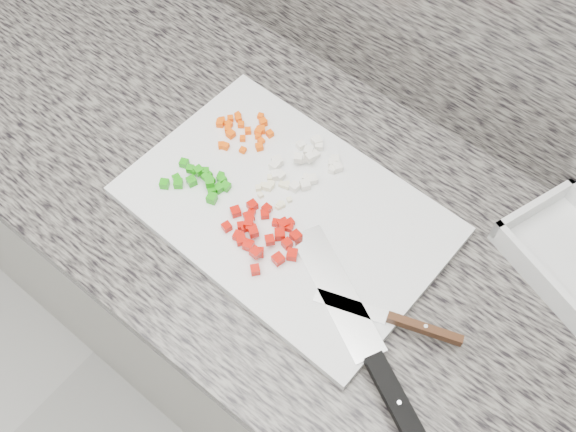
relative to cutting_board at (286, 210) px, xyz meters
The scene contains 10 objects.
cabinet 0.48m from the cutting_board, 152.97° to the left, with size 3.92×0.62×0.86m, color beige.
countertop 0.06m from the cutting_board, 152.97° to the left, with size 3.96×0.64×0.04m, color #69655D.
cutting_board is the anchor object (origin of this frame).
carrot_pile 0.17m from the cutting_board, 154.15° to the left, with size 0.10×0.11×0.01m.
onion_pile 0.09m from the cutting_board, 107.90° to the left, with size 0.11×0.12×0.02m.
green_pepper_pile 0.15m from the cutting_board, 159.36° to the right, with size 0.10×0.09×0.02m.
red_pepper_pile 0.07m from the cutting_board, 85.92° to the right, with size 0.14×0.12×0.02m.
garlic_pile 0.04m from the cutting_board, 164.30° to the left, with size 0.07×0.07×0.01m.
chef_knife 0.29m from the cutting_board, 25.55° to the right, with size 0.35×0.21×0.02m.
paring_knife 0.26m from the cutting_board, 10.61° to the right, with size 0.21×0.09×0.02m.
Camera 1 is at (0.39, 0.99, 1.79)m, focal length 40.00 mm.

